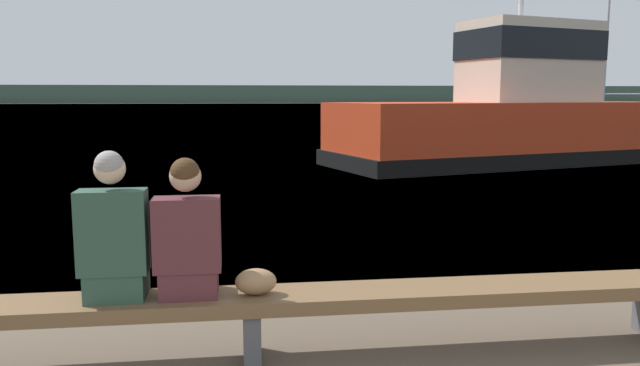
{
  "coord_description": "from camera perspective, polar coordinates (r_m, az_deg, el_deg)",
  "views": [
    {
      "loc": [
        -0.71,
        -0.77,
        1.84
      ],
      "look_at": [
        0.25,
        6.44,
        0.82
      ],
      "focal_mm": 35.0,
      "sensor_mm": 36.0,
      "label": 1
    }
  ],
  "objects": [
    {
      "name": "tugboat_red",
      "position": [
        18.25,
        17.42,
        5.63
      ],
      "size": [
        10.88,
        6.14,
        6.66
      ],
      "rotation": [
        0.0,
        0.0,
        1.85
      ],
      "color": "red",
      "rests_on": "water_surface"
    },
    {
      "name": "person_right",
      "position": [
        4.33,
        -12.03,
        -4.85
      ],
      "size": [
        0.45,
        0.36,
        0.96
      ],
      "color": "#56282D",
      "rests_on": "bench_main"
    },
    {
      "name": "shopping_bag",
      "position": [
        4.39,
        -5.89,
        -8.96
      ],
      "size": [
        0.29,
        0.19,
        0.18
      ],
      "color": "#9E754C",
      "rests_on": "bench_main"
    },
    {
      "name": "bench_main",
      "position": [
        4.46,
        -6.3,
        -11.09
      ],
      "size": [
        6.75,
        0.45,
        0.47
      ],
      "color": "brown",
      "rests_on": "ground"
    },
    {
      "name": "far_shoreline",
      "position": [
        180.5,
        -7.42,
        8.06
      ],
      "size": [
        600.0,
        12.0,
        4.82
      ],
      "primitive_type": "cube",
      "color": "#384233",
      "rests_on": "ground"
    },
    {
      "name": "moored_sailboat",
      "position": [
        33.72,
        24.99,
        5.02
      ],
      "size": [
        8.56,
        3.23,
        9.73
      ],
      "rotation": [
        0.0,
        0.0,
        1.46
      ],
      "color": "#1E2847",
      "rests_on": "water_surface"
    },
    {
      "name": "water_surface",
      "position": [
        125.38,
        -7.3,
        7.04
      ],
      "size": [
        240.0,
        240.0,
        0.0
      ],
      "primitive_type": "plane",
      "color": "#5684A3",
      "rests_on": "ground"
    },
    {
      "name": "person_left",
      "position": [
        4.39,
        -18.37,
        -4.64
      ],
      "size": [
        0.45,
        0.36,
        1.02
      ],
      "color": "#2D4C3D",
      "rests_on": "bench_main"
    }
  ]
}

